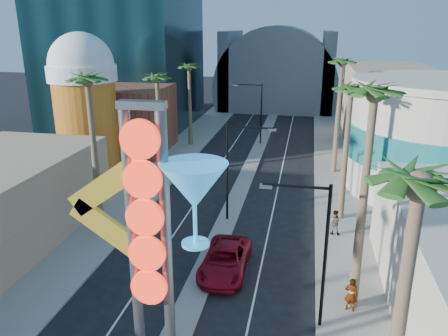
% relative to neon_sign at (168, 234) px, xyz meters
% --- Properties ---
extents(sidewalk_west, '(5.00, 100.00, 0.15)m').
position_rel_neon_sign_xyz_m(sidewalk_west, '(-10.32, 32.04, -7.23)').
color(sidewalk_west, gray).
rests_on(sidewalk_west, ground).
extents(sidewalk_east, '(5.00, 100.00, 0.15)m').
position_rel_neon_sign_xyz_m(sidewalk_east, '(8.68, 32.04, -7.23)').
color(sidewalk_east, gray).
rests_on(sidewalk_east, ground).
extents(median, '(1.60, 84.00, 0.15)m').
position_rel_neon_sign_xyz_m(median, '(-0.82, 35.04, -7.23)').
color(median, gray).
rests_on(median, ground).
extents(brick_filler_west, '(10.00, 10.00, 8.00)m').
position_rel_neon_sign_xyz_m(brick_filler_west, '(-16.82, 35.04, -3.31)').
color(brick_filler_west, brown).
rests_on(brick_filler_west, ground).
extents(filler_east, '(10.00, 20.00, 10.00)m').
position_rel_neon_sign_xyz_m(filler_east, '(15.18, 45.04, -2.31)').
color(filler_east, tan).
rests_on(filler_east, ground).
extents(beer_mug, '(7.00, 7.00, 14.50)m').
position_rel_neon_sign_xyz_m(beer_mug, '(-17.82, 27.04, 0.54)').
color(beer_mug, '#CB6A1B').
rests_on(beer_mug, ground).
extents(turquoise_building, '(16.60, 16.60, 10.60)m').
position_rel_neon_sign_xyz_m(turquoise_building, '(17.18, 27.04, -2.06)').
color(turquoise_building, beige).
rests_on(turquoise_building, ground).
extents(canopy, '(22.00, 16.00, 22.00)m').
position_rel_neon_sign_xyz_m(canopy, '(-0.82, 69.04, -3.00)').
color(canopy, slate).
rests_on(canopy, ground).
extents(neon_sign, '(6.53, 2.60, 12.55)m').
position_rel_neon_sign_xyz_m(neon_sign, '(0.00, 0.00, 0.00)').
color(neon_sign, gray).
rests_on(neon_sign, ground).
extents(streetlight_0, '(3.79, 0.25, 8.00)m').
position_rel_neon_sign_xyz_m(streetlight_0, '(-0.27, 17.04, -2.43)').
color(streetlight_0, black).
rests_on(streetlight_0, ground).
extents(streetlight_1, '(3.79, 0.25, 8.00)m').
position_rel_neon_sign_xyz_m(streetlight_1, '(-1.36, 41.04, -2.43)').
color(streetlight_1, black).
rests_on(streetlight_1, ground).
extents(streetlight_2, '(3.45, 0.25, 8.00)m').
position_rel_neon_sign_xyz_m(streetlight_2, '(5.91, 5.04, -2.47)').
color(streetlight_2, black).
rests_on(streetlight_2, ground).
extents(palm_1, '(2.40, 2.40, 12.70)m').
position_rel_neon_sign_xyz_m(palm_1, '(-9.82, 13.04, 3.52)').
color(palm_1, brown).
rests_on(palm_1, ground).
extents(palm_2, '(2.40, 2.40, 11.20)m').
position_rel_neon_sign_xyz_m(palm_2, '(-9.82, 27.04, 2.17)').
color(palm_2, brown).
rests_on(palm_2, ground).
extents(palm_3, '(2.40, 2.40, 11.20)m').
position_rel_neon_sign_xyz_m(palm_3, '(-9.82, 39.04, 2.17)').
color(palm_3, brown).
rests_on(palm_3, ground).
extents(palm_4, '(2.40, 2.40, 12.20)m').
position_rel_neon_sign_xyz_m(palm_4, '(8.18, -2.96, 3.07)').
color(palm_4, brown).
rests_on(palm_4, ground).
extents(palm_5, '(2.40, 2.40, 13.20)m').
position_rel_neon_sign_xyz_m(palm_5, '(8.18, 7.04, 3.96)').
color(palm_5, brown).
rests_on(palm_5, ground).
extents(palm_6, '(2.40, 2.40, 11.70)m').
position_rel_neon_sign_xyz_m(palm_6, '(8.18, 19.04, 2.62)').
color(palm_6, brown).
rests_on(palm_6, ground).
extents(palm_7, '(2.40, 2.40, 12.70)m').
position_rel_neon_sign_xyz_m(palm_7, '(8.18, 31.04, 3.52)').
color(palm_7, brown).
rests_on(palm_7, ground).
extents(red_pickup, '(2.80, 6.04, 1.68)m').
position_rel_neon_sign_xyz_m(red_pickup, '(0.48, 9.44, -6.47)').
color(red_pickup, maroon).
rests_on(red_pickup, ground).
extents(pedestrian_a, '(0.79, 0.58, 1.97)m').
position_rel_neon_sign_xyz_m(pedestrian_a, '(8.02, 6.62, -6.17)').
color(pedestrian_a, gray).
rests_on(pedestrian_a, sidewalk_east).
extents(pedestrian_b, '(1.00, 0.81, 1.92)m').
position_rel_neon_sign_xyz_m(pedestrian_b, '(7.55, 15.91, -6.20)').
color(pedestrian_b, gray).
rests_on(pedestrian_b, sidewalk_east).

